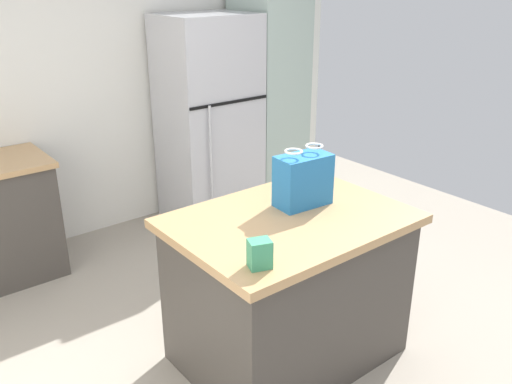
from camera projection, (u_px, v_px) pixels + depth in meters
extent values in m
plane|color=#9E9384|center=(289.00, 368.00, 3.19)|extent=(6.17, 6.17, 0.00)
cube|color=silver|center=(92.00, 75.00, 4.49)|extent=(5.14, 0.10, 2.71)
cube|color=#423D38|center=(288.00, 292.00, 3.15)|extent=(1.20, 0.86, 0.87)
cube|color=tan|center=(290.00, 221.00, 2.98)|extent=(1.28, 0.94, 0.05)
cube|color=#B7B7BC|center=(209.00, 120.00, 4.87)|extent=(0.80, 0.64, 1.83)
cube|color=black|center=(230.00, 102.00, 4.55)|extent=(0.79, 0.01, 0.02)
cylinder|color=#B7B7BC|center=(211.00, 154.00, 4.56)|extent=(0.02, 0.02, 0.82)
cube|color=#9EB2A8|center=(269.00, 97.00, 5.22)|extent=(0.55, 0.60, 2.06)
cube|color=#236BAD|center=(303.00, 180.00, 3.07)|extent=(0.32, 0.20, 0.30)
torus|color=white|center=(294.00, 151.00, 2.95)|extent=(0.11, 0.11, 0.01)
torus|color=white|center=(314.00, 146.00, 3.04)|extent=(0.11, 0.11, 0.01)
cube|color=#388E66|center=(260.00, 254.00, 2.44)|extent=(0.12, 0.11, 0.14)
cylinder|color=white|center=(319.00, 166.00, 3.49)|extent=(0.05, 0.05, 0.17)
cone|color=white|center=(320.00, 151.00, 3.45)|extent=(0.05, 0.05, 0.03)
cylinder|color=black|center=(320.00, 147.00, 3.44)|extent=(0.02, 0.02, 0.02)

